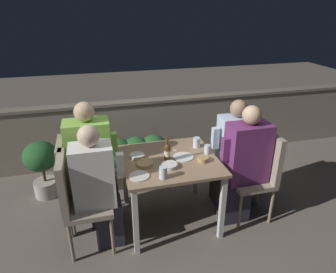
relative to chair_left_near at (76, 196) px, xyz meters
name	(u,v)px	position (x,y,z in m)	size (l,w,h in m)	color
ground_plane	(170,219)	(0.94, 0.17, -0.59)	(16.00, 16.00, 0.00)	#665B51
parapet_wall	(144,130)	(0.94, 1.66, -0.12)	(9.00, 0.18, 0.93)	gray
dining_table	(170,167)	(0.94, 0.17, 0.07)	(0.96, 0.90, 0.76)	#937556
planter_hedge	(137,157)	(0.73, 1.06, -0.24)	(0.84, 0.47, 0.62)	brown
chair_left_near	(76,196)	(0.00, 0.00, 0.00)	(0.43, 0.43, 0.99)	gray
person_white_polo	(98,188)	(0.21, 0.00, 0.05)	(0.47, 0.26, 1.27)	#282833
chair_left_far	(74,177)	(-0.02, 0.33, 0.00)	(0.43, 0.43, 0.99)	gray
person_green_blouse	(94,166)	(0.18, 0.33, 0.10)	(0.50, 0.26, 1.37)	#282833
chair_right_near	(260,168)	(1.89, 0.02, 0.00)	(0.43, 0.43, 0.99)	gray
person_purple_stripe	(243,165)	(1.69, 0.02, 0.07)	(0.50, 0.26, 1.30)	#282833
chair_right_far	(248,155)	(1.92, 0.35, 0.00)	(0.43, 0.43, 0.99)	gray
person_blue_shirt	(232,153)	(1.71, 0.35, 0.05)	(0.47, 0.26, 1.26)	#282833
beer_bottle	(167,152)	(0.90, 0.13, 0.27)	(0.06, 0.06, 0.27)	brown
plate_0	(183,157)	(1.08, 0.17, 0.17)	(0.21, 0.21, 0.01)	white
plate_1	(139,176)	(0.58, -0.08, 0.17)	(0.19, 0.19, 0.01)	silver
bowl_0	(137,156)	(0.62, 0.29, 0.19)	(0.15, 0.15, 0.03)	beige
bowl_1	(170,165)	(0.89, 0.01, 0.19)	(0.15, 0.15, 0.04)	silver
bowl_2	(203,159)	(1.24, 0.04, 0.19)	(0.11, 0.11, 0.05)	tan
bowl_3	(145,163)	(0.67, 0.11, 0.19)	(0.17, 0.17, 0.03)	tan
glass_cup_0	(197,142)	(1.29, 0.37, 0.22)	(0.08, 0.08, 0.11)	silver
glass_cup_1	(207,149)	(1.35, 0.19, 0.21)	(0.07, 0.07, 0.09)	silver
glass_cup_2	(163,173)	(0.79, -0.17, 0.22)	(0.07, 0.07, 0.11)	silver
fork_0	(169,150)	(0.98, 0.37, 0.17)	(0.16, 0.10, 0.01)	silver
potted_plant	(42,164)	(-0.43, 1.00, -0.14)	(0.40, 0.40, 0.72)	#B2A899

